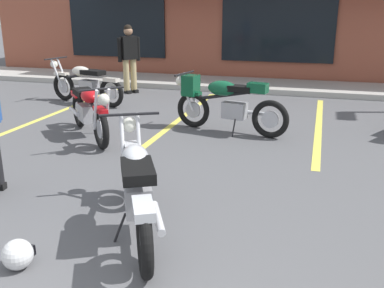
# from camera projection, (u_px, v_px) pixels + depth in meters

# --- Properties ---
(ground_plane) EXTENTS (80.00, 80.00, 0.00)m
(ground_plane) POSITION_uv_depth(u_px,v_px,m) (200.00, 191.00, 5.20)
(ground_plane) COLOR #515154
(sidewalk_kerb) EXTENTS (22.00, 1.80, 0.14)m
(sidewalk_kerb) POSITION_uv_depth(u_px,v_px,m) (271.00, 86.00, 11.64)
(sidewalk_kerb) COLOR #A8A59E
(sidewalk_kerb) RESTS_ON ground_plane
(brick_storefront_building) EXTENTS (18.21, 6.33, 3.54)m
(brick_storefront_building) POSITION_uv_depth(u_px,v_px,m) (286.00, 17.00, 14.49)
(brick_storefront_building) COLOR brown
(brick_storefront_building) RESTS_ON ground_plane
(painted_stall_lines) EXTENTS (7.92, 4.80, 0.01)m
(painted_stall_lines) POSITION_uv_depth(u_px,v_px,m) (248.00, 121.00, 8.37)
(painted_stall_lines) COLOR #DBCC4C
(painted_stall_lines) RESTS_ON ground_plane
(motorcycle_foreground_classic) EXTENTS (1.24, 1.93, 0.98)m
(motorcycle_foreground_classic) POSITION_uv_depth(u_px,v_px,m) (137.00, 187.00, 4.15)
(motorcycle_foreground_classic) COLOR black
(motorcycle_foreground_classic) RESTS_ON ground_plane
(motorcycle_red_sportbike) EXTENTS (1.62, 1.68, 0.98)m
(motorcycle_red_sportbike) POSITION_uv_depth(u_px,v_px,m) (89.00, 110.00, 7.20)
(motorcycle_red_sportbike) COLOR black
(motorcycle_red_sportbike) RESTS_ON ground_plane
(motorcycle_silver_naked) EXTENTS (2.09, 0.79, 0.98)m
(motorcycle_silver_naked) POSITION_uv_depth(u_px,v_px,m) (224.00, 102.00, 7.53)
(motorcycle_silver_naked) COLOR black
(motorcycle_silver_naked) RESTS_ON ground_plane
(motorcycle_blue_standard) EXTENTS (2.07, 0.86, 0.98)m
(motorcycle_blue_standard) POSITION_uv_depth(u_px,v_px,m) (86.00, 83.00, 9.75)
(motorcycle_blue_standard) COLOR black
(motorcycle_blue_standard) RESTS_ON ground_plane
(person_in_black_shirt) EXTENTS (0.46, 0.52, 1.68)m
(person_in_black_shirt) POSITION_uv_depth(u_px,v_px,m) (129.00, 55.00, 10.84)
(person_in_black_shirt) COLOR black
(person_in_black_shirt) RESTS_ON ground_plane
(helmet_on_pavement) EXTENTS (0.26, 0.26, 0.26)m
(helmet_on_pavement) POSITION_uv_depth(u_px,v_px,m) (18.00, 254.00, 3.63)
(helmet_on_pavement) COLOR silver
(helmet_on_pavement) RESTS_ON ground_plane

